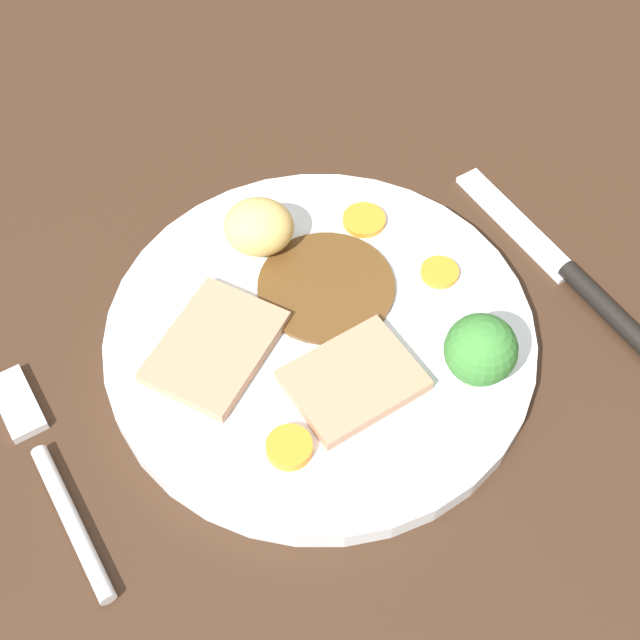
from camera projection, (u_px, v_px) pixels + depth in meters
The scene contains 12 objects.
dining_table at pixel (295, 346), 53.25cm from camera, with size 120.00×84.00×3.60cm, color #382316.
dinner_plate at pixel (320, 336), 50.66cm from camera, with size 25.20×25.20×1.40cm, color white.
gravy_pool at pixel (326, 286), 51.72cm from camera, with size 8.32×8.32×0.30cm, color #563819.
meat_slice_main at pixel (353, 380), 47.67cm from camera, with size 7.00×5.44×0.80cm, color tan.
meat_slice_under at pixel (213, 344), 49.05cm from camera, with size 7.75×5.65×0.80cm, color tan.
roast_potato_left at pixel (259, 227), 52.35cm from camera, with size 4.31×3.81×3.44cm, color #D8B260.
carrot_coin_front at pixel (364, 220), 54.68cm from camera, with size 2.75×2.75×0.41cm, color orange.
carrot_coin_back at pixel (289, 447), 45.38cm from camera, with size 2.50×2.50×0.68cm, color orange.
carrot_coin_side at pixel (440, 272), 52.27cm from camera, with size 2.34×2.34×0.40cm, color orange.
broccoli_floret at pixel (480, 351), 46.23cm from camera, with size 4.00×4.00×4.65cm.
fork at pixel (48, 470), 46.10cm from camera, with size 2.32×15.31×0.90cm.
knife at pixel (575, 279), 53.41cm from camera, with size 2.84×18.56×1.20cm.
Camera 1 is at (-12.36, -26.39, 46.43)cm, focal length 48.28 mm.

